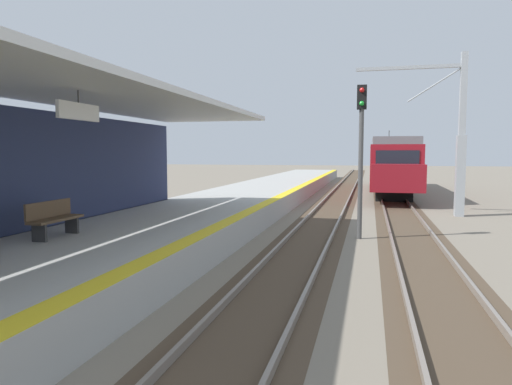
# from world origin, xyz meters

# --- Properties ---
(station_platform) EXTENTS (5.00, 80.00, 0.91)m
(station_platform) POSITION_xyz_m (-2.50, 16.00, 0.45)
(station_platform) COLOR #A8A8A3
(station_platform) RESTS_ON ground
(track_pair_nearest_platform) EXTENTS (2.34, 120.00, 0.16)m
(track_pair_nearest_platform) POSITION_xyz_m (1.90, 20.00, 0.05)
(track_pair_nearest_platform) COLOR #4C3D2D
(track_pair_nearest_platform) RESTS_ON ground
(track_pair_middle) EXTENTS (2.34, 120.00, 0.16)m
(track_pair_middle) POSITION_xyz_m (5.30, 20.00, 0.05)
(track_pair_middle) COLOR #4C3D2D
(track_pair_middle) RESTS_ON ground
(approaching_train) EXTENTS (2.93, 19.60, 4.76)m
(approaching_train) POSITION_xyz_m (5.30, 35.13, 2.18)
(approaching_train) COLOR maroon
(approaching_train) RESTS_ON ground
(rail_signal_post) EXTENTS (0.32, 0.34, 5.20)m
(rail_signal_post) POSITION_xyz_m (3.53, 15.85, 3.19)
(rail_signal_post) COLOR #4C4C4C
(rail_signal_post) RESTS_ON ground
(catenary_pylon_far_side) EXTENTS (5.00, 0.40, 7.50)m
(catenary_pylon_far_side) POSITION_xyz_m (7.60, 22.75, 3.60)
(catenary_pylon_far_side) COLOR #9EA3A8
(catenary_pylon_far_side) RESTS_ON ground
(platform_bench) EXTENTS (0.45, 1.60, 0.88)m
(platform_bench) POSITION_xyz_m (-3.58, 9.38, 1.37)
(platform_bench) COLOR brown
(platform_bench) RESTS_ON station_platform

